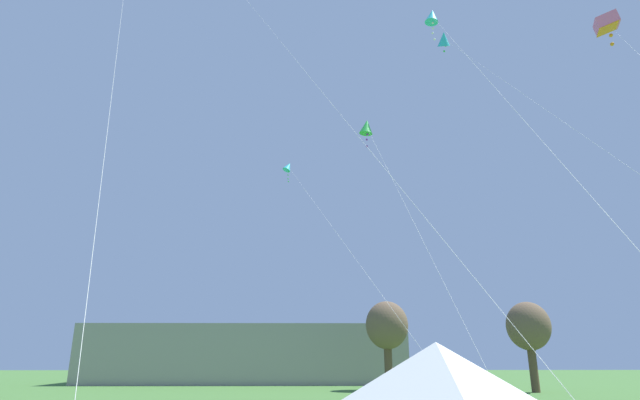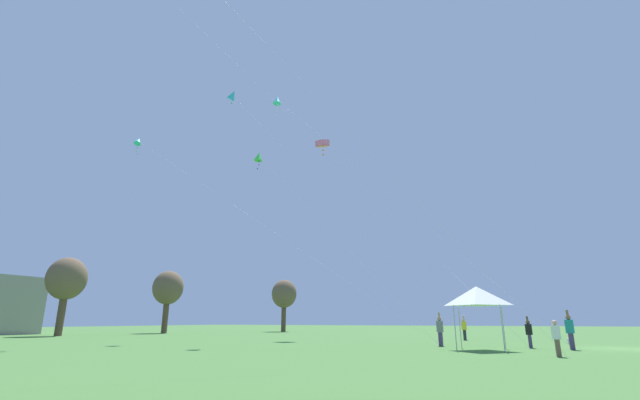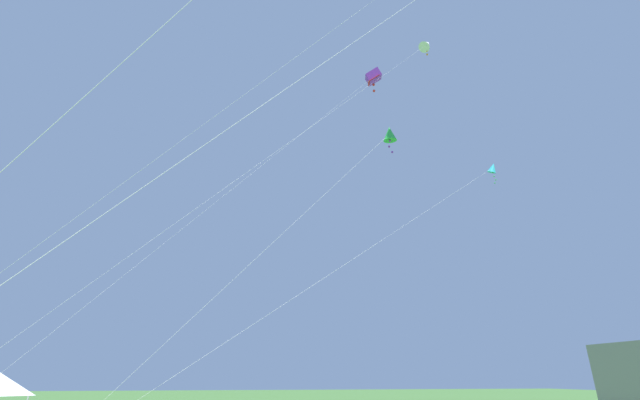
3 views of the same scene
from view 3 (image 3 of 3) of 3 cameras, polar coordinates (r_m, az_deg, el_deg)
The scene contains 4 objects.
kite_cyan_diamond_0 at distance 28.52m, azimuth 21.89°, elevation 3.89°, with size 6.31×21.48×15.30m.
kite_purple_box_2 at distance 43.23m, azimuth 7.12°, elevation 15.95°, with size 11.87×24.61×30.70m.
kite_green_diamond_4 at distance 21.23m, azimuth 9.22°, elevation 8.64°, with size 2.27×12.91×14.24m.
kite_white_diamond_6 at distance 37.95m, azimuth 13.98°, elevation 19.42°, with size 10.53×25.30×28.76m.
Camera 3 is at (13.49, 15.42, 2.87)m, focal length 24.00 mm.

